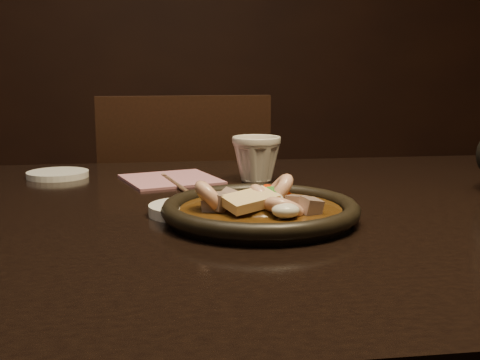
{
  "coord_description": "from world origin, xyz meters",
  "views": [
    {
      "loc": [
        -0.0,
        -0.81,
        0.94
      ],
      "look_at": [
        0.11,
        -0.05,
        0.8
      ],
      "focal_mm": 45.0,
      "sensor_mm": 36.0,
      "label": 1
    }
  ],
  "objects": [
    {
      "name": "table",
      "position": [
        0.0,
        0.0,
        0.67
      ],
      "size": [
        1.6,
        0.9,
        0.75
      ],
      "color": "black",
      "rests_on": "floor"
    },
    {
      "name": "chair",
      "position": [
        0.06,
        0.69,
        0.48
      ],
      "size": [
        0.44,
        0.44,
        0.88
      ],
      "rotation": [
        0.0,
        0.0,
        3.19
      ],
      "color": "black",
      "rests_on": "floor"
    },
    {
      "name": "plate",
      "position": [
        0.13,
        -0.07,
        0.76
      ],
      "size": [
        0.25,
        0.25,
        0.03
      ],
      "color": "black",
      "rests_on": "table"
    },
    {
      "name": "stirfry",
      "position": [
        0.13,
        -0.07,
        0.77
      ],
      "size": [
        0.16,
        0.16,
        0.06
      ],
      "color": "#3C230B",
      "rests_on": "plate"
    },
    {
      "name": "soy_dish",
      "position": [
        0.04,
        -0.02,
        0.76
      ],
      "size": [
        0.1,
        0.1,
        0.01
      ],
      "primitive_type": "cylinder",
      "color": "white",
      "rests_on": "table"
    },
    {
      "name": "saucer_right",
      "position": [
        -0.18,
        0.29,
        0.76
      ],
      "size": [
        0.11,
        0.11,
        0.01
      ],
      "primitive_type": "cylinder",
      "color": "white",
      "rests_on": "table"
    },
    {
      "name": "tea_cup",
      "position": [
        0.17,
        0.2,
        0.79
      ],
      "size": [
        0.11,
        0.1,
        0.08
      ],
      "primitive_type": "imported",
      "rotation": [
        0.0,
        0.0,
        -0.38
      ],
      "color": "silver",
      "rests_on": "table"
    },
    {
      "name": "chopsticks",
      "position": [
        0.04,
        0.15,
        0.75
      ],
      "size": [
        0.06,
        0.25,
        0.01
      ],
      "rotation": [
        0.0,
        0.0,
        0.21
      ],
      "color": "tan",
      "rests_on": "table"
    },
    {
      "name": "napkin",
      "position": [
        0.02,
        0.23,
        0.75
      ],
      "size": [
        0.19,
        0.19,
        0.0
      ],
      "primitive_type": "cube",
      "rotation": [
        0.0,
        0.0,
        0.29
      ],
      "color": "#B56F7C",
      "rests_on": "table"
    }
  ]
}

